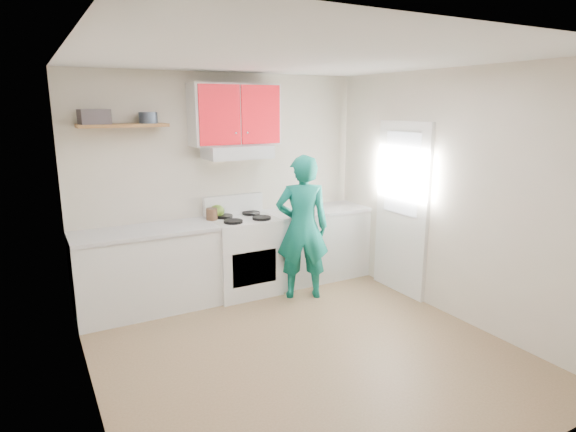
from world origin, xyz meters
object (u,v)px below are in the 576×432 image
tin (148,118)px  kettle (217,211)px  person (302,228)px  stove (243,256)px  crock (212,215)px

tin → kettle: bearing=4.1°
tin → person: 2.08m
person → stove: bearing=-16.6°
kettle → tin: bearing=-178.7°
kettle → person: person is taller
crock → person: person is taller
tin → kettle: tin is taller
stove → kettle: kettle is taller
stove → crock: (-0.34, 0.10, 0.52)m
tin → person: tin is taller
stove → kettle: bearing=139.6°
stove → tin: tin is taller
stove → kettle: 0.62m
tin → kettle: size_ratio=1.09×
kettle → crock: bearing=-138.6°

